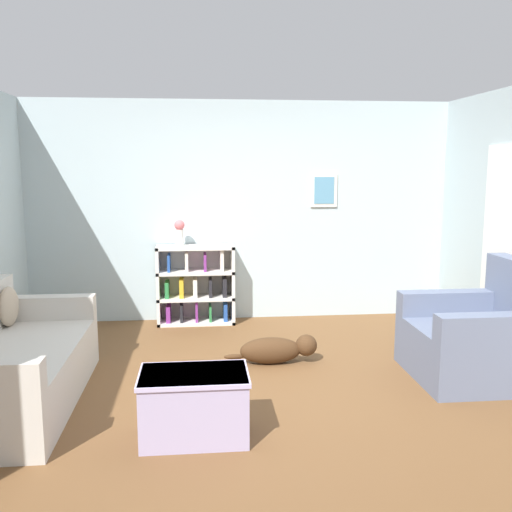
{
  "coord_description": "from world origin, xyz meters",
  "views": [
    {
      "loc": [
        -0.5,
        -4.57,
        1.84
      ],
      "look_at": [
        0.0,
        0.4,
        1.05
      ],
      "focal_mm": 40.0,
      "sensor_mm": 36.0,
      "label": 1
    }
  ],
  "objects_px": {
    "couch": "(9,366)",
    "bookshelf": "(196,285)",
    "dog": "(277,349)",
    "coffee_table": "(194,403)",
    "vase": "(180,231)",
    "recliner_chair": "(481,338)"
  },
  "relations": [
    {
      "from": "dog",
      "to": "vase",
      "type": "height_order",
      "value": "vase"
    },
    {
      "from": "couch",
      "to": "dog",
      "type": "height_order",
      "value": "couch"
    },
    {
      "from": "coffee_table",
      "to": "dog",
      "type": "relative_size",
      "value": 0.84
    },
    {
      "from": "couch",
      "to": "coffee_table",
      "type": "relative_size",
      "value": 2.63
    },
    {
      "from": "couch",
      "to": "vase",
      "type": "distance_m",
      "value": 2.65
    },
    {
      "from": "couch",
      "to": "vase",
      "type": "height_order",
      "value": "vase"
    },
    {
      "from": "recliner_chair",
      "to": "coffee_table",
      "type": "bearing_deg",
      "value": -160.25
    },
    {
      "from": "dog",
      "to": "vase",
      "type": "distance_m",
      "value": 2.0
    },
    {
      "from": "recliner_chair",
      "to": "coffee_table",
      "type": "xyz_separation_m",
      "value": [
        -2.49,
        -0.89,
        -0.1
      ]
    },
    {
      "from": "dog",
      "to": "couch",
      "type": "bearing_deg",
      "value": -161.91
    },
    {
      "from": "bookshelf",
      "to": "coffee_table",
      "type": "xyz_separation_m",
      "value": [
        -0.01,
        -2.91,
        -0.2
      ]
    },
    {
      "from": "coffee_table",
      "to": "vase",
      "type": "height_order",
      "value": "vase"
    },
    {
      "from": "couch",
      "to": "dog",
      "type": "bearing_deg",
      "value": 18.09
    },
    {
      "from": "bookshelf",
      "to": "dog",
      "type": "height_order",
      "value": "bookshelf"
    },
    {
      "from": "recliner_chair",
      "to": "dog",
      "type": "relative_size",
      "value": 1.19
    },
    {
      "from": "couch",
      "to": "coffee_table",
      "type": "bearing_deg",
      "value": -26.0
    },
    {
      "from": "bookshelf",
      "to": "recliner_chair",
      "type": "xyz_separation_m",
      "value": [
        2.48,
        -2.02,
        -0.1
      ]
    },
    {
      "from": "bookshelf",
      "to": "dog",
      "type": "distance_m",
      "value": 1.71
    },
    {
      "from": "dog",
      "to": "bookshelf",
      "type": "bearing_deg",
      "value": 117.0
    },
    {
      "from": "coffee_table",
      "to": "dog",
      "type": "bearing_deg",
      "value": 61.57
    },
    {
      "from": "couch",
      "to": "bookshelf",
      "type": "bearing_deg",
      "value": 56.97
    },
    {
      "from": "coffee_table",
      "to": "vase",
      "type": "xyz_separation_m",
      "value": [
        -0.17,
        2.89,
        0.85
      ]
    }
  ]
}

